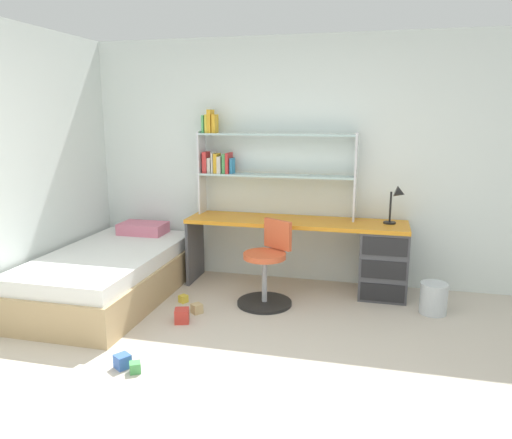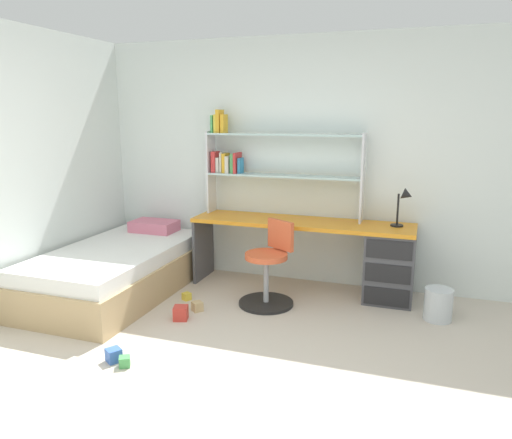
{
  "view_description": "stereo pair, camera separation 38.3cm",
  "coord_description": "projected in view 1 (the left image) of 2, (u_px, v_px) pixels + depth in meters",
  "views": [
    {
      "loc": [
        0.78,
        -2.61,
        1.78
      ],
      "look_at": [
        -0.23,
        1.48,
        0.86
      ],
      "focal_mm": 34.28,
      "sensor_mm": 36.0,
      "label": 1
    },
    {
      "loc": [
        1.15,
        -2.5,
        1.78
      ],
      "look_at": [
        -0.23,
        1.48,
        0.86
      ],
      "focal_mm": 34.28,
      "sensor_mm": 36.0,
      "label": 2
    }
  ],
  "objects": [
    {
      "name": "ground_plane",
      "position": [
        234.0,
        408.0,
        3.04
      ],
      "size": [
        5.53,
        5.96,
        0.02
      ],
      "primitive_type": "cube",
      "color": "beige"
    },
    {
      "name": "waste_bin",
      "position": [
        434.0,
        298.0,
        4.42
      ],
      "size": [
        0.24,
        0.24,
        0.28
      ],
      "primitive_type": "cylinder",
      "color": "silver",
      "rests_on": "ground_plane"
    },
    {
      "name": "toy_block_yellow_4",
      "position": [
        183.0,
        299.0,
        4.7
      ],
      "size": [
        0.1,
        0.1,
        0.07
      ],
      "primitive_type": "cube",
      "rotation": [
        0.0,
        0.0,
        2.65
      ],
      "color": "gold",
      "rests_on": "ground_plane"
    },
    {
      "name": "desk_lamp",
      "position": [
        398.0,
        199.0,
        4.7
      ],
      "size": [
        0.2,
        0.17,
        0.38
      ],
      "color": "black",
      "rests_on": "desk"
    },
    {
      "name": "room_shell",
      "position": [
        139.0,
        173.0,
        4.19
      ],
      "size": [
        5.53,
        5.96,
        2.56
      ],
      "color": "silver",
      "rests_on": "ground_plane"
    },
    {
      "name": "toy_block_green_0",
      "position": [
        135.0,
        367.0,
        3.42
      ],
      "size": [
        0.1,
        0.1,
        0.08
      ],
      "primitive_type": "cube",
      "rotation": [
        0.0,
        0.0,
        0.53
      ],
      "color": "#479E51",
      "rests_on": "ground_plane"
    },
    {
      "name": "toy_block_blue_2",
      "position": [
        122.0,
        361.0,
        3.49
      ],
      "size": [
        0.14,
        0.14,
        0.1
      ],
      "primitive_type": "cube",
      "rotation": [
        0.0,
        0.0,
        1.0
      ],
      "color": "#3860B7",
      "rests_on": "ground_plane"
    },
    {
      "name": "desk",
      "position": [
        355.0,
        253.0,
        4.88
      ],
      "size": [
        2.23,
        0.53,
        0.72
      ],
      "color": "orange",
      "rests_on": "ground_plane"
    },
    {
      "name": "toy_block_red_1",
      "position": [
        182.0,
        316.0,
        4.24
      ],
      "size": [
        0.15,
        0.15,
        0.12
      ],
      "primitive_type": "cube",
      "rotation": [
        0.0,
        0.0,
        1.89
      ],
      "color": "red",
      "rests_on": "ground_plane"
    },
    {
      "name": "bookshelf_hutch",
      "position": [
        255.0,
        158.0,
        5.08
      ],
      "size": [
        1.64,
        0.22,
        1.1
      ],
      "color": "silver",
      "rests_on": "desk"
    },
    {
      "name": "swivel_chair",
      "position": [
        267.0,
        272.0,
        4.61
      ],
      "size": [
        0.52,
        0.52,
        0.8
      ],
      "color": "black",
      "rests_on": "ground_plane"
    },
    {
      "name": "toy_block_natural_3",
      "position": [
        197.0,
        308.0,
        4.44
      ],
      "size": [
        0.12,
        0.12,
        0.09
      ],
      "primitive_type": "cube",
      "rotation": [
        0.0,
        0.0,
        2.46
      ],
      "color": "tan",
      "rests_on": "ground_plane"
    },
    {
      "name": "bed_platform",
      "position": [
        110.0,
        274.0,
        4.78
      ],
      "size": [
        1.1,
        2.0,
        0.59
      ],
      "color": "tan",
      "rests_on": "ground_plane"
    }
  ]
}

